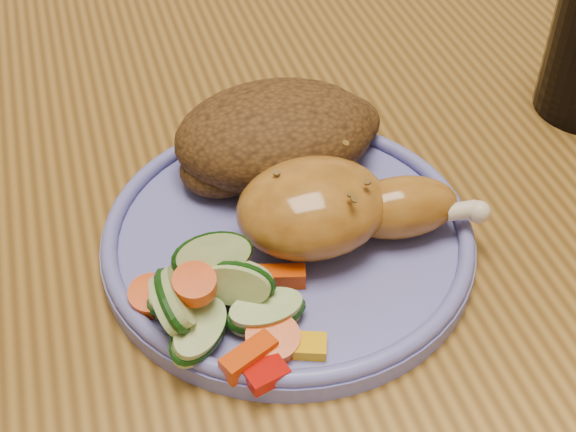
# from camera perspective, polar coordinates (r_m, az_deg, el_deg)

# --- Properties ---
(dining_table) EXTENTS (0.90, 1.40, 0.75)m
(dining_table) POSITION_cam_1_polar(r_m,az_deg,el_deg) (0.68, 0.42, 2.34)
(dining_table) COLOR brown
(dining_table) RESTS_ON ground
(chair_far) EXTENTS (0.42, 0.42, 0.91)m
(chair_far) POSITION_cam_1_polar(r_m,az_deg,el_deg) (1.28, -8.07, 14.16)
(chair_far) COLOR #4C2D16
(chair_far) RESTS_ON ground
(plate) EXTENTS (0.23, 0.23, 0.01)m
(plate) POSITION_cam_1_polar(r_m,az_deg,el_deg) (0.50, 0.00, -1.76)
(plate) COLOR #5F62B2
(plate) RESTS_ON dining_table
(plate_rim) EXTENTS (0.23, 0.23, 0.01)m
(plate_rim) POSITION_cam_1_polar(r_m,az_deg,el_deg) (0.49, 0.00, -0.85)
(plate_rim) COLOR #5F62B2
(plate_rim) RESTS_ON plate
(chicken_leg) EXTENTS (0.15, 0.08, 0.05)m
(chicken_leg) POSITION_cam_1_polar(r_m,az_deg,el_deg) (0.48, 3.30, 0.63)
(chicken_leg) COLOR #A76C23
(chicken_leg) RESTS_ON plate
(rice_pilaf) EXTENTS (0.14, 0.10, 0.06)m
(rice_pilaf) POSITION_cam_1_polar(r_m,az_deg,el_deg) (0.53, -0.64, 5.75)
(rice_pilaf) COLOR #4D3013
(rice_pilaf) RESTS_ON plate
(vegetable_pile) EXTENTS (0.10, 0.10, 0.05)m
(vegetable_pile) POSITION_cam_1_polar(r_m,az_deg,el_deg) (0.44, -5.32, -5.97)
(vegetable_pile) COLOR #A50A05
(vegetable_pile) RESTS_ON plate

